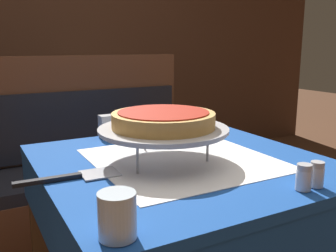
# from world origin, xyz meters

# --- Properties ---
(dining_table_front) EXTENTS (0.88, 0.88, 0.75)m
(dining_table_front) POSITION_xyz_m (0.00, 0.00, 0.63)
(dining_table_front) COLOR #194799
(dining_table_front) RESTS_ON ground_plane
(dining_table_rear) EXTENTS (0.68, 0.68, 0.74)m
(dining_table_rear) POSITION_xyz_m (0.34, 1.75, 0.62)
(dining_table_rear) COLOR beige
(dining_table_rear) RESTS_ON ground_plane
(booth_bench) EXTENTS (1.37, 0.46, 1.05)m
(booth_bench) POSITION_xyz_m (-0.14, 0.88, 0.32)
(booth_bench) COLOR brown
(booth_bench) RESTS_ON ground_plane
(back_wall_panel) EXTENTS (6.00, 0.04, 2.40)m
(back_wall_panel) POSITION_xyz_m (0.00, 2.28, 1.20)
(back_wall_panel) COLOR #4C2D1E
(back_wall_panel) RESTS_ON ground_plane
(pizza_pan_stand) EXTENTS (0.41, 0.41, 0.11)m
(pizza_pan_stand) POSITION_xyz_m (-0.06, 0.01, 0.85)
(pizza_pan_stand) COLOR #ADADB2
(pizza_pan_stand) RESTS_ON dining_table_front
(deep_dish_pizza) EXTENTS (0.32, 0.32, 0.05)m
(deep_dish_pizza) POSITION_xyz_m (-0.06, 0.01, 0.88)
(deep_dish_pizza) COLOR tan
(deep_dish_pizza) RESTS_ON pizza_pan_stand
(pizza_server) EXTENTS (0.29, 0.09, 0.01)m
(pizza_server) POSITION_xyz_m (-0.36, -0.01, 0.75)
(pizza_server) COLOR #BCBCC1
(pizza_server) RESTS_ON dining_table_front
(water_glass_near) EXTENTS (0.07, 0.07, 0.09)m
(water_glass_near) POSITION_xyz_m (-0.37, -0.37, 0.79)
(water_glass_near) COLOR silver
(water_glass_near) RESTS_ON dining_table_front
(salt_shaker) EXTENTS (0.04, 0.04, 0.07)m
(salt_shaker) POSITION_xyz_m (0.14, -0.37, 0.78)
(salt_shaker) COLOR silver
(salt_shaker) RESTS_ON dining_table_front
(pepper_shaker) EXTENTS (0.04, 0.04, 0.07)m
(pepper_shaker) POSITION_xyz_m (0.19, -0.37, 0.78)
(pepper_shaker) COLOR silver
(pepper_shaker) RESTS_ON dining_table_front
(napkin_holder) EXTENTS (0.10, 0.05, 0.09)m
(napkin_holder) POSITION_xyz_m (-0.09, 0.39, 0.79)
(napkin_holder) COLOR #B2B2B7
(napkin_holder) RESTS_ON dining_table_front
(condiment_caddy) EXTENTS (0.15, 0.15, 0.18)m
(condiment_caddy) POSITION_xyz_m (0.40, 1.75, 0.78)
(condiment_caddy) COLOR black
(condiment_caddy) RESTS_ON dining_table_rear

